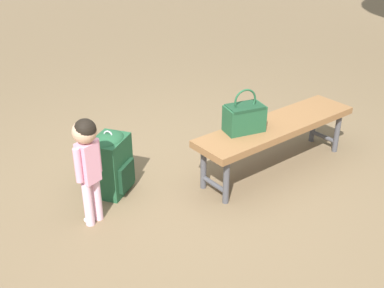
# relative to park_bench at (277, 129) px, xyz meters

# --- Properties ---
(ground_plane) EXTENTS (40.00, 40.00, 0.00)m
(ground_plane) POSITION_rel_park_bench_xyz_m (0.85, 0.01, -0.39)
(ground_plane) COLOR brown
(ground_plane) RESTS_ON ground
(park_bench) EXTENTS (1.65, 0.80, 0.45)m
(park_bench) POSITION_rel_park_bench_xyz_m (0.00, 0.00, 0.00)
(park_bench) COLOR brown
(park_bench) RESTS_ON ground
(handbag) EXTENTS (0.32, 0.18, 0.37)m
(handbag) POSITION_rel_park_bench_xyz_m (0.34, 0.02, 0.18)
(handbag) COLOR #1E4C2D
(handbag) RESTS_ON park_bench
(child_standing) EXTENTS (0.20, 0.18, 0.85)m
(child_standing) POSITION_rel_park_bench_xyz_m (1.66, 0.15, 0.17)
(child_standing) COLOR #E5B2C6
(child_standing) RESTS_ON ground
(backpack_large) EXTENTS (0.40, 0.40, 0.55)m
(backpack_large) POSITION_rel_park_bench_xyz_m (1.42, -0.21, -0.12)
(backpack_large) COLOR #1E4C2D
(backpack_large) RESTS_ON ground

